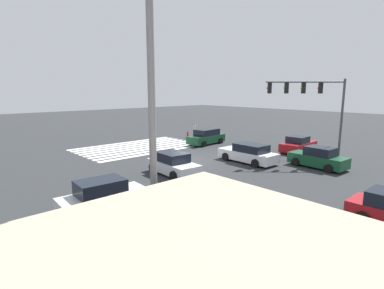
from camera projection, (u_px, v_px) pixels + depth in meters
The scene contains 12 objects.
ground_plane at pixel (192, 160), 24.85m from camera, with size 133.06×133.06×0.00m, color #2B2D30.
crosswalk_markings at pixel (140, 147), 30.56m from camera, with size 12.26×7.25×0.01m.
traffic_signal_mast at pixel (314, 99), 23.56m from camera, with size 4.43×4.43×6.62m.
car_0 at pixel (103, 197), 14.13m from camera, with size 4.20×2.11×1.62m.
car_1 at pixel (248, 153), 24.08m from camera, with size 2.22×4.93×1.52m.
car_2 at pixel (298, 145), 28.03m from camera, with size 4.23×2.15×1.52m.
car_3 at pixel (173, 164), 20.55m from camera, with size 2.24×4.28×1.54m.
car_4 at pixel (206, 137), 32.15m from camera, with size 4.59×2.22×1.63m.
car_6 at pixel (318, 158), 22.41m from camera, with size 2.14×4.26×1.59m.
pedestrian at pixel (194, 129), 36.91m from camera, with size 0.41×0.41×1.76m.
street_light_pole_a at pixel (152, 114), 6.44m from camera, with size 0.80×0.36×8.86m.
fire_hydrant at pixel (188, 135), 36.21m from camera, with size 0.22×0.22×0.86m.
Camera 1 is at (16.40, 17.82, 5.75)m, focal length 28.00 mm.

